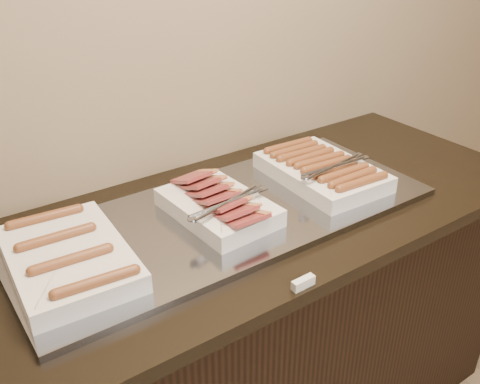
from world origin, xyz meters
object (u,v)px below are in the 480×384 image
Objects in this scene: counter at (221,340)px; dish_left at (68,257)px; warming_tray at (227,215)px; dish_center at (219,205)px; dish_right at (322,170)px.

dish_left is (-0.42, 0.00, 0.50)m from counter.
warming_tray is 3.41× the size of dish_center.
dish_center is at bearing 2.55° from dish_left.
dish_left is 1.02× the size of dish_right.
dish_right is at bearing -0.54° from warming_tray.
dish_left reaches higher than warming_tray.
dish_right is (0.81, -0.00, 0.01)m from dish_left.
dish_center is 0.89× the size of dish_right.
warming_tray is at bearing -178.45° from dish_right.
dish_right is (0.39, 0.00, -0.00)m from dish_center.
counter is 5.20× the size of dish_right.
warming_tray is 3.03× the size of dish_right.
dish_left is at bearing 180.00° from counter.
dish_left is at bearing -178.16° from dish_right.
counter is at bearing 180.00° from warming_tray.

